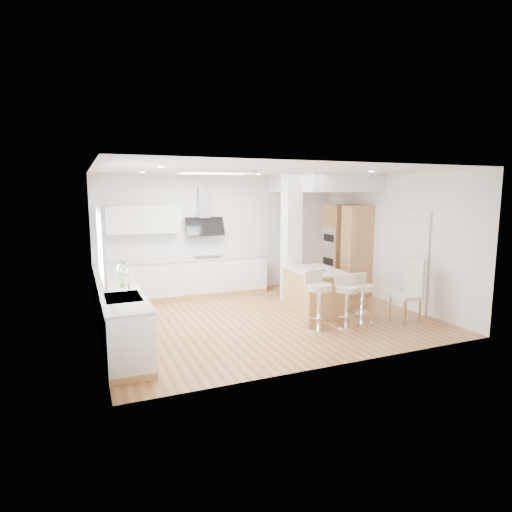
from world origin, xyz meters
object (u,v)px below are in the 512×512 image
bar_stool_c (362,296)px  dining_chair (410,288)px  bar_stool_a (318,297)px  bar_stool_b (346,298)px  peninsula (315,290)px

bar_stool_c → dining_chair: 0.94m
dining_chair → bar_stool_c: bearing=163.7°
bar_stool_c → bar_stool_a: bearing=179.7°
bar_stool_a → bar_stool_b: bearing=-16.8°
bar_stool_b → bar_stool_c: bearing=23.4°
bar_stool_c → peninsula: bearing=110.7°
bar_stool_a → bar_stool_b: 0.55m
peninsula → bar_stool_a: (-0.54, -1.03, 0.15)m
peninsula → bar_stool_c: 1.11m
bar_stool_b → peninsula: bearing=105.4°
dining_chair → bar_stool_a: bearing=171.7°
bar_stool_a → peninsula: bearing=52.3°
bar_stool_a → bar_stool_b: (0.54, -0.06, -0.06)m
bar_stool_b → bar_stool_c: 0.38m
peninsula → bar_stool_c: peninsula is taller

